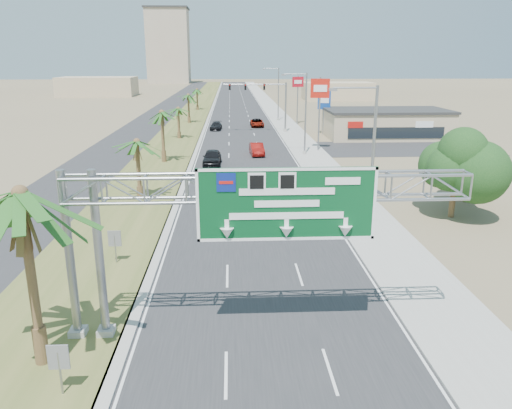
{
  "coord_description": "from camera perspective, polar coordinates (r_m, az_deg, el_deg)",
  "views": [
    {
      "loc": [
        -1.68,
        -9.48,
        11.57
      ],
      "look_at": [
        -0.42,
        15.71,
        4.2
      ],
      "focal_mm": 35.0,
      "sensor_mm": 36.0,
      "label": 1
    }
  ],
  "objects": [
    {
      "name": "palm_row_c",
      "position": [
        58.31,
        -10.73,
        10.19
      ],
      "size": [
        3.99,
        3.99,
        6.75
      ],
      "color": "brown",
      "rests_on": "ground"
    },
    {
      "name": "sign_gantry",
      "position": [
        20.18,
        -1.01,
        0.44
      ],
      "size": [
        16.75,
        1.24,
        7.5
      ],
      "color": "gray",
      "rests_on": "ground"
    },
    {
      "name": "sidewalk_right",
      "position": [
        120.47,
        2.03,
        10.79
      ],
      "size": [
        4.0,
        300.0,
        0.1
      ],
      "primitive_type": "cube",
      "color": "#9E9B93",
      "rests_on": "ground"
    },
    {
      "name": "building_distant_left",
      "position": [
        175.14,
        -17.63,
        12.74
      ],
      "size": [
        24.0,
        14.0,
        6.0
      ],
      "primitive_type": "cube",
      "color": "tan",
      "rests_on": "ground"
    },
    {
      "name": "car_left_lane",
      "position": [
        57.02,
        -5.04,
        5.38
      ],
      "size": [
        2.13,
        5.02,
        1.69
      ],
      "primitive_type": "imported",
      "rotation": [
        0.0,
        0.0,
        -0.03
      ],
      "color": "black",
      "rests_on": "ground"
    },
    {
      "name": "palm_row_f",
      "position": [
        119.93,
        -6.77,
        12.89
      ],
      "size": [
        3.99,
        3.99,
        5.75
      ],
      "color": "brown",
      "rests_on": "ground"
    },
    {
      "name": "oak_far",
      "position": [
        44.79,
        23.35,
        4.98
      ],
      "size": [
        3.5,
        3.5,
        5.6
      ],
      "color": "brown",
      "rests_on": "ground"
    },
    {
      "name": "palm_row_e",
      "position": [
        95.03,
        -7.75,
        12.23
      ],
      "size": [
        3.99,
        3.99,
        6.15
      ],
      "color": "brown",
      "rests_on": "ground"
    },
    {
      "name": "car_mid_lane",
      "position": [
        62.66,
        0.09,
        6.33
      ],
      "size": [
        1.85,
        4.61,
        1.49
      ],
      "primitive_type": "imported",
      "rotation": [
        0.0,
        0.0,
        0.06
      ],
      "color": "maroon",
      "rests_on": "ground"
    },
    {
      "name": "store_building",
      "position": [
        79.68,
        14.63,
        8.87
      ],
      "size": [
        18.0,
        10.0,
        4.0
      ],
      "primitive_type": "cube",
      "color": "tan",
      "rests_on": "ground"
    },
    {
      "name": "streetlight_far",
      "position": [
        98.13,
        2.45,
        12.25
      ],
      "size": [
        3.27,
        0.44,
        10.0
      ],
      "color": "gray",
      "rests_on": "ground"
    },
    {
      "name": "building_distant_right",
      "position": [
        153.07,
        9.32,
        12.68
      ],
      "size": [
        20.0,
        12.0,
        5.0
      ],
      "primitive_type": "cube",
      "color": "tan",
      "rests_on": "ground"
    },
    {
      "name": "streetlight_near",
      "position": [
        33.45,
        12.8,
        4.02
      ],
      "size": [
        3.27,
        0.44,
        10.0
      ],
      "color": "gray",
      "rests_on": "ground"
    },
    {
      "name": "car_right_lane",
      "position": [
        89.62,
        0.12,
        9.3
      ],
      "size": [
        2.34,
        4.94,
        1.36
      ],
      "primitive_type": "imported",
      "rotation": [
        0.0,
        0.0,
        0.02
      ],
      "color": "gray",
      "rests_on": "ground"
    },
    {
      "name": "pole_sign_red_far",
      "position": [
        92.91,
        4.81,
        13.35
      ],
      "size": [
        2.15,
        1.12,
        8.73
      ],
      "color": "gray",
      "rests_on": "ground"
    },
    {
      "name": "signal_mast",
      "position": [
        82.02,
        1.98,
        11.57
      ],
      "size": [
        10.28,
        0.71,
        8.0
      ],
      "color": "gray",
      "rests_on": "ground"
    },
    {
      "name": "pole_sign_blue",
      "position": [
        80.57,
        7.8,
        11.62
      ],
      "size": [
        2.01,
        0.77,
        7.18
      ],
      "color": "gray",
      "rests_on": "ground"
    },
    {
      "name": "pole_sign_red_near",
      "position": [
        65.37,
        7.32,
        12.53
      ],
      "size": [
        2.41,
        0.79,
        9.41
      ],
      "color": "gray",
      "rests_on": "ground"
    },
    {
      "name": "palm_row_d",
      "position": [
        76.22,
        -8.9,
        10.71
      ],
      "size": [
        3.99,
        3.99,
        5.45
      ],
      "color": "brown",
      "rests_on": "ground"
    },
    {
      "name": "oak_near",
      "position": [
        39.83,
        22.03,
        4.91
      ],
      "size": [
        4.5,
        4.5,
        6.8
      ],
      "color": "brown",
      "rests_on": "ground"
    },
    {
      "name": "opposing_road",
      "position": [
        121.01,
        -10.3,
        10.55
      ],
      "size": [
        8.0,
        300.0,
        0.02
      ],
      "primitive_type": "cube",
      "color": "#28282B",
      "rests_on": "ground"
    },
    {
      "name": "tower_distant",
      "position": [
        261.31,
        -9.98,
        17.35
      ],
      "size": [
        20.0,
        16.0,
        35.0
      ],
      "primitive_type": "cube",
      "color": "tan",
      "rests_on": "ground"
    },
    {
      "name": "median_signback_a",
      "position": [
        19.48,
        -21.62,
        -16.28
      ],
      "size": [
        0.75,
        0.08,
        2.08
      ],
      "color": "gray",
      "rests_on": "ground"
    },
    {
      "name": "palm_near",
      "position": [
        19.59,
        -25.35,
        0.99
      ],
      "size": [
        5.7,
        5.7,
        8.35
      ],
      "color": "brown",
      "rests_on": "ground"
    },
    {
      "name": "car_far",
      "position": [
        85.83,
        -4.59,
        8.92
      ],
      "size": [
        2.13,
        4.59,
        1.3
      ],
      "primitive_type": "imported",
      "rotation": [
        0.0,
        0.0,
        -0.07
      ],
      "color": "black",
      "rests_on": "ground"
    },
    {
      "name": "streetlight_mid",
      "position": [
        62.51,
        5.49,
        9.9
      ],
      "size": [
        3.27,
        0.44,
        10.0
      ],
      "color": "gray",
      "rests_on": "ground"
    },
    {
      "name": "palm_row_b",
      "position": [
        42.74,
        -13.47,
        6.86
      ],
      "size": [
        3.99,
        3.99,
        5.95
      ],
      "color": "brown",
      "rests_on": "ground"
    },
    {
      "name": "median_grass",
      "position": [
        120.32,
        -6.93,
        10.68
      ],
      "size": [
        7.0,
        300.0,
        0.12
      ],
      "primitive_type": "cube",
      "color": "#4F5827",
      "rests_on": "ground"
    },
    {
      "name": "road",
      "position": [
        120.05,
        -2.08,
        10.75
      ],
      "size": [
        12.0,
        300.0,
        0.02
      ],
      "primitive_type": "cube",
      "color": "#28282B",
      "rests_on": "ground"
    },
    {
      "name": "median_signback_b",
      "position": [
        30.07,
        -15.84,
        -4.03
      ],
      "size": [
        0.75,
        0.08,
        2.08
      ],
      "color": "gray",
      "rests_on": "ground"
    }
  ]
}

